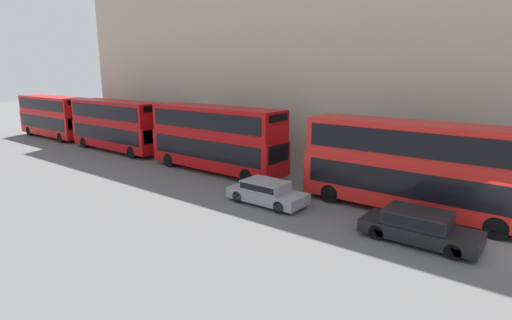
{
  "coord_description": "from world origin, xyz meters",
  "views": [
    {
      "loc": [
        -18.04,
        -1.02,
        6.93
      ],
      "look_at": [
        0.48,
        13.58,
        1.63
      ],
      "focal_mm": 28.0,
      "sensor_mm": 36.0,
      "label": 1
    }
  ],
  "objects_px": {
    "bus_leading": "(414,164)",
    "pedestrian": "(381,180)",
    "bus_third_in_queue": "(117,124)",
    "car_hatchback": "(267,192)",
    "bus_second_in_queue": "(216,136)",
    "car_dark_sedan": "(419,225)",
    "bus_trailing": "(53,115)"
  },
  "relations": [
    {
      "from": "bus_third_in_queue",
      "to": "car_dark_sedan",
      "type": "bearing_deg",
      "value": -97.26
    },
    {
      "from": "pedestrian",
      "to": "car_hatchback",
      "type": "bearing_deg",
      "value": 144.24
    },
    {
      "from": "bus_second_in_queue",
      "to": "bus_trailing",
      "type": "distance_m",
      "value": 23.52
    },
    {
      "from": "bus_second_in_queue",
      "to": "car_dark_sedan",
      "type": "bearing_deg",
      "value": -103.01
    },
    {
      "from": "bus_second_in_queue",
      "to": "car_hatchback",
      "type": "relative_size",
      "value": 2.51
    },
    {
      "from": "bus_trailing",
      "to": "bus_leading",
      "type": "bearing_deg",
      "value": -90.0
    },
    {
      "from": "car_hatchback",
      "to": "pedestrian",
      "type": "bearing_deg",
      "value": -35.76
    },
    {
      "from": "bus_second_in_queue",
      "to": "bus_trailing",
      "type": "bearing_deg",
      "value": 90.0
    },
    {
      "from": "bus_leading",
      "to": "bus_trailing",
      "type": "distance_m",
      "value": 36.85
    },
    {
      "from": "car_hatchback",
      "to": "bus_third_in_queue",
      "type": "bearing_deg",
      "value": 79.78
    },
    {
      "from": "bus_leading",
      "to": "pedestrian",
      "type": "distance_m",
      "value": 3.67
    },
    {
      "from": "bus_trailing",
      "to": "car_dark_sedan",
      "type": "relative_size",
      "value": 2.21
    },
    {
      "from": "bus_leading",
      "to": "bus_second_in_queue",
      "type": "bearing_deg",
      "value": 90.0
    },
    {
      "from": "bus_leading",
      "to": "bus_second_in_queue",
      "type": "distance_m",
      "value": 13.33
    },
    {
      "from": "bus_leading",
      "to": "pedestrian",
      "type": "bearing_deg",
      "value": 46.83
    },
    {
      "from": "bus_leading",
      "to": "pedestrian",
      "type": "xyz_separation_m",
      "value": [
        2.23,
        2.38,
        -1.69
      ]
    },
    {
      "from": "bus_trailing",
      "to": "pedestrian",
      "type": "distance_m",
      "value": 34.58
    },
    {
      "from": "bus_second_in_queue",
      "to": "car_hatchback",
      "type": "bearing_deg",
      "value": -116.23
    },
    {
      "from": "bus_third_in_queue",
      "to": "bus_trailing",
      "type": "relative_size",
      "value": 1.03
    },
    {
      "from": "car_dark_sedan",
      "to": "car_hatchback",
      "type": "relative_size",
      "value": 1.09
    },
    {
      "from": "bus_trailing",
      "to": "pedestrian",
      "type": "xyz_separation_m",
      "value": [
        2.23,
        -34.47,
        -1.59
      ]
    },
    {
      "from": "bus_second_in_queue",
      "to": "car_dark_sedan",
      "type": "distance_m",
      "value": 15.21
    },
    {
      "from": "pedestrian",
      "to": "bus_third_in_queue",
      "type": "bearing_deg",
      "value": 95.56
    },
    {
      "from": "bus_leading",
      "to": "pedestrian",
      "type": "relative_size",
      "value": 6.41
    },
    {
      "from": "bus_leading",
      "to": "car_dark_sedan",
      "type": "relative_size",
      "value": 2.37
    },
    {
      "from": "bus_trailing",
      "to": "pedestrian",
      "type": "height_order",
      "value": "bus_trailing"
    },
    {
      "from": "bus_third_in_queue",
      "to": "car_hatchback",
      "type": "height_order",
      "value": "bus_third_in_queue"
    },
    {
      "from": "bus_second_in_queue",
      "to": "bus_third_in_queue",
      "type": "distance_m",
      "value": 11.96
    },
    {
      "from": "bus_second_in_queue",
      "to": "pedestrian",
      "type": "bearing_deg",
      "value": -78.5
    },
    {
      "from": "pedestrian",
      "to": "bus_trailing",
      "type": "bearing_deg",
      "value": 93.7
    },
    {
      "from": "bus_third_in_queue",
      "to": "car_dark_sedan",
      "type": "relative_size",
      "value": 2.27
    },
    {
      "from": "bus_leading",
      "to": "car_hatchback",
      "type": "distance_m",
      "value": 7.5
    }
  ]
}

